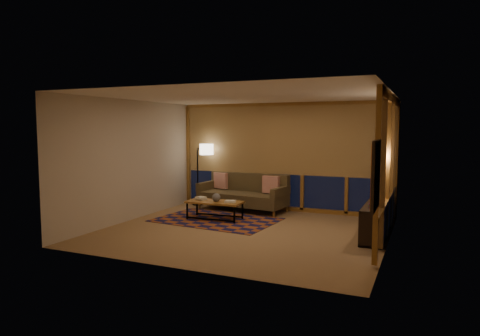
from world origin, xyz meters
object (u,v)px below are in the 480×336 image
at_px(coffee_table, 215,210).
at_px(floor_lamp, 198,174).
at_px(bookshelf, 378,216).
at_px(sofa, 242,193).

distance_m(coffee_table, floor_lamp, 2.06).
relative_size(floor_lamp, bookshelf, 0.65).
bearing_deg(bookshelf, sofa, 163.90).
distance_m(sofa, floor_lamp, 1.51).
bearing_deg(coffee_table, sofa, 80.73).
bearing_deg(sofa, coffee_table, -90.51).
xyz_separation_m(floor_lamp, bookshelf, (4.80, -1.25, -0.51)).
xyz_separation_m(sofa, coffee_table, (-0.15, -1.22, -0.24)).
bearing_deg(floor_lamp, bookshelf, 7.77).
xyz_separation_m(coffee_table, floor_lamp, (-1.28, 1.49, 0.62)).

